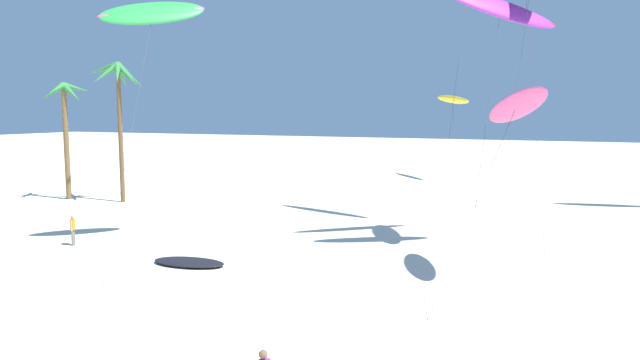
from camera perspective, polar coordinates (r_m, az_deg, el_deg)
The scene contains 8 objects.
palm_tree_0 at distance 52.64m, azimuth -23.57°, elevation 6.44°, with size 3.69×4.16×9.66m.
palm_tree_1 at distance 49.53m, azimuth -19.05°, elevation 8.74°, with size 4.67×4.29×11.19m.
flying_kite_3 at distance 31.33m, azimuth 17.13°, elevation 15.63°, with size 5.44×7.01×13.69m.
flying_kite_5 at distance 26.44m, azimuth 18.49°, elevation 6.80°, with size 3.87×9.18×8.61m.
flying_kite_6 at distance 64.44m, azimuth 12.74°, elevation 7.65°, with size 5.14×11.54×9.29m.
flying_kite_8 at distance 33.31m, azimuth -15.98°, elevation 15.34°, with size 5.60×9.80×13.55m.
grounded_kite_0 at distance 28.96m, azimuth -12.63°, elevation -7.79°, with size 3.80×2.05×0.25m.
person_near_left at distance 34.77m, azimuth -22.90°, elevation -4.36°, with size 0.31×0.47×1.71m.
Camera 1 is at (12.08, -2.70, 7.32)m, focal length 32.91 mm.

